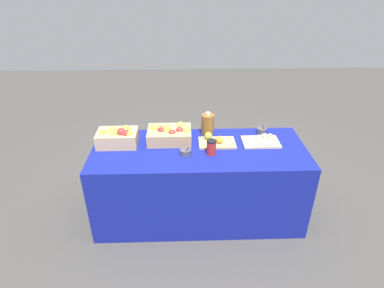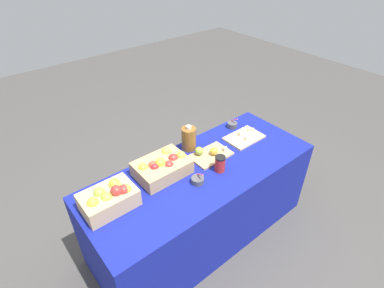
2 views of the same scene
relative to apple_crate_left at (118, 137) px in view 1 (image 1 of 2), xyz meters
name	(u,v)px [view 1 (image 1 of 2)]	position (x,y,z in m)	size (l,w,h in m)	color
ground_plane	(198,212)	(0.72, -0.09, -0.82)	(10.00, 10.00, 0.00)	#474442
table	(199,182)	(0.72, -0.09, -0.45)	(1.90, 0.76, 0.74)	navy
apple_crate_left	(118,137)	(0.00, 0.00, 0.00)	(0.36, 0.24, 0.18)	tan
apple_crate_middle	(170,134)	(0.46, 0.06, -0.01)	(0.40, 0.29, 0.16)	tan
cutting_board_front	(261,141)	(1.29, -0.01, -0.07)	(0.33, 0.22, 0.06)	#D1B284
cutting_board_back	(216,141)	(0.88, -0.01, -0.06)	(0.33, 0.22, 0.09)	tan
sample_bowl_near	(185,152)	(0.60, -0.19, -0.06)	(0.09, 0.09, 0.10)	#4C4C51
sample_bowl_mid	(262,130)	(1.34, 0.19, -0.05)	(0.09, 0.09, 0.10)	#4C4C51
cider_jug	(208,124)	(0.82, 0.18, 0.02)	(0.12, 0.12, 0.22)	brown
coffee_cup	(211,147)	(0.82, -0.19, -0.01)	(0.08, 0.08, 0.13)	red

